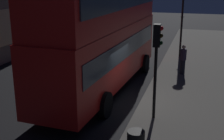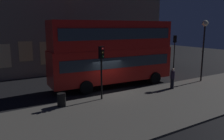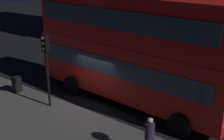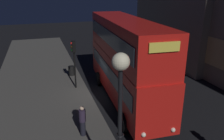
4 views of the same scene
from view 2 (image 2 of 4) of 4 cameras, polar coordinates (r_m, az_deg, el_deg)
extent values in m
plane|color=black|center=(18.15, -0.93, -5.57)|extent=(80.00, 80.00, 0.00)
cube|color=#4C4944|center=(14.74, 7.87, -9.42)|extent=(44.00, 7.09, 0.12)
cube|color=#F9E09E|center=(23.79, -26.06, 3.22)|extent=(1.32, 0.06, 2.29)
cube|color=#E5C67F|center=(24.04, -21.22, 4.49)|extent=(1.32, 0.06, 2.00)
cube|color=#E5C67F|center=(24.52, -16.42, 4.19)|extent=(1.32, 0.06, 2.38)
cube|color=gray|center=(32.04, -5.68, 15.46)|extent=(17.63, 8.79, 15.41)
cube|color=#E5C67F|center=(26.12, -10.53, 5.32)|extent=(3.01, 0.06, 2.27)
cube|color=#F9E09E|center=(28.17, -1.52, 5.28)|extent=(3.01, 0.06, 2.38)
cube|color=#F9E09E|center=(30.79, 6.11, 5.51)|extent=(3.01, 0.06, 2.32)
cube|color=red|center=(19.48, 0.25, 1.41)|extent=(11.13, 3.05, 2.78)
cube|color=red|center=(19.22, 0.26, 8.98)|extent=(10.91, 2.98, 2.35)
cube|color=#2D3842|center=(19.42, 0.25, 2.42)|extent=(10.25, 3.05, 0.90)
cube|color=#2D3842|center=(19.22, 0.26, 9.33)|extent=(10.25, 3.05, 0.90)
cube|color=#F2D84C|center=(22.33, 12.86, 10.65)|extent=(0.16, 1.45, 0.44)
sphere|color=white|center=(23.37, 11.30, 0.21)|extent=(0.24, 0.24, 0.24)
sphere|color=white|center=(22.21, 13.87, -0.46)|extent=(0.24, 0.24, 0.24)
cylinder|color=black|center=(22.74, 7.04, -0.85)|extent=(1.10, 0.30, 1.08)
cylinder|color=black|center=(20.79, 11.04, -2.10)|extent=(1.10, 0.30, 1.08)
cylinder|color=black|center=(19.70, -9.29, -2.76)|extent=(1.10, 0.30, 1.08)
cylinder|color=black|center=(17.41, -6.57, -4.51)|extent=(1.10, 0.30, 1.08)
cylinder|color=black|center=(15.62, -2.70, -2.36)|extent=(0.12, 0.12, 2.90)
cube|color=black|center=(15.30, -2.76, 4.49)|extent=(0.32, 0.26, 0.85)
sphere|color=red|center=(15.14, -2.49, 5.45)|extent=(0.17, 0.17, 0.17)
sphere|color=black|center=(15.17, -2.48, 4.44)|extent=(0.17, 0.17, 0.17)
sphere|color=black|center=(15.20, -2.47, 3.43)|extent=(0.17, 0.17, 0.17)
cylinder|color=black|center=(28.00, 15.61, 3.39)|extent=(0.12, 0.12, 3.34)
cube|color=black|center=(27.81, 15.83, 7.66)|extent=(0.37, 0.32, 0.85)
sphere|color=red|center=(27.93, 15.69, 8.24)|extent=(0.17, 0.17, 0.17)
sphere|color=black|center=(27.94, 15.66, 7.69)|extent=(0.17, 0.17, 0.17)
sphere|color=black|center=(27.95, 15.63, 7.13)|extent=(0.17, 0.17, 0.17)
cylinder|color=black|center=(22.40, 22.24, 3.79)|extent=(0.14, 0.14, 5.13)
torus|color=black|center=(22.37, 22.29, 4.46)|extent=(0.28, 0.28, 0.06)
sphere|color=#F9EFC6|center=(22.26, 22.77, 10.98)|extent=(0.55, 0.55, 0.55)
cylinder|color=black|center=(19.15, 15.15, -3.39)|extent=(0.29, 0.29, 0.85)
cylinder|color=#2D2338|center=(18.98, 15.26, -1.19)|extent=(0.36, 0.36, 0.65)
sphere|color=beige|center=(18.90, 15.32, 0.10)|extent=(0.22, 0.22, 0.22)
cylinder|color=black|center=(14.87, -12.81, -7.44)|extent=(0.55, 0.55, 0.84)
camera|label=1|loc=(12.37, -50.41, 8.32)|focal=48.71mm
camera|label=3|loc=(18.93, 46.62, 13.41)|focal=47.90mm
camera|label=4|loc=(26.45, 35.09, 14.14)|focal=36.76mm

